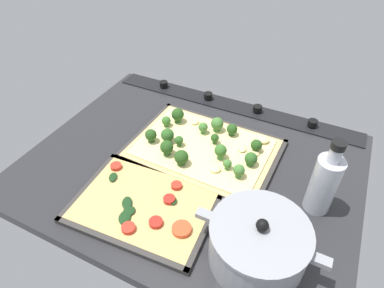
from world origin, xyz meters
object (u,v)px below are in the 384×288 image
cooking_pot (258,244)px  oil_bottle (324,183)px  baking_tray_front (203,151)px  broccoli_pizza (203,146)px  baking_tray_back (144,206)px  veggie_pizza_back (145,205)px

cooking_pot → oil_bottle: size_ratio=1.33×
baking_tray_front → broccoli_pizza: 1.67cm
baking_tray_back → cooking_pot: (-26.99, 0.87, 4.51)cm
baking_tray_front → baking_tray_back: 23.80cm
cooking_pot → baking_tray_front: bearing=-46.8°
baking_tray_front → oil_bottle: (-31.36, 5.70, 7.61)cm
veggie_pizza_back → oil_bottle: oil_bottle is taller
veggie_pizza_back → oil_bottle: (-35.29, -17.80, 6.90)cm
baking_tray_back → oil_bottle: bearing=-153.5°
baking_tray_back → oil_bottle: 40.46cm
baking_tray_back → cooking_pot: bearing=178.1°
veggie_pizza_back → cooking_pot: 27.00cm
baking_tray_front → cooking_pot: bearing=133.2°
broccoli_pizza → baking_tray_back: (4.07, 23.55, -1.64)cm
baking_tray_back → cooking_pot: size_ratio=1.28×
oil_bottle → veggie_pizza_back: bearing=26.8°
broccoli_pizza → veggie_pizza_back: size_ratio=1.23×
veggie_pizza_back → oil_bottle: size_ratio=1.57×
veggie_pizza_back → baking_tray_back: bearing=-15.1°
broccoli_pizza → cooking_pot: cooking_pot is taller
baking_tray_back → veggie_pizza_back: 0.75cm
baking_tray_back → oil_bottle: size_ratio=1.70×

